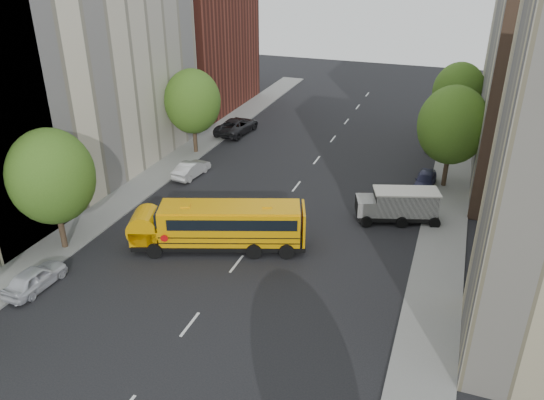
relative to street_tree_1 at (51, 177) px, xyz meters
The scene contains 17 objects.
ground 12.71m from the street_tree_1, 19.98° to the left, with size 120.00×120.00×0.00m, color black.
sidewalk_left 10.26m from the street_tree_1, 93.18° to the left, with size 3.00×80.00×0.12m, color slate.
sidewalk_right 24.72m from the street_tree_1, 21.80° to the left, with size 3.00×80.00×0.12m, color slate.
lane_markings 18.48m from the street_tree_1, 51.84° to the left, with size 0.15×64.00×0.01m, color silver.
building_left_cream 13.21m from the street_tree_1, 124.99° to the left, with size 10.00×26.00×20.00m, color beige.
building_left_redbrick 32.79m from the street_tree_1, 102.34° to the left, with size 10.00×15.00×13.00m, color maroon.
street_tree_1 is the anchor object (origin of this frame).
street_tree_2 18.00m from the street_tree_1, 90.00° to the left, with size 4.99×4.99×7.71m.
street_tree_4 28.43m from the street_tree_1, 39.29° to the left, with size 5.25×5.25×8.10m.
street_tree_5 37.20m from the street_tree_1, 53.75° to the left, with size 4.86×4.86×7.51m.
school_bus 10.30m from the street_tree_1, 20.16° to the left, with size 10.96×5.88×3.04m.
safari_truck 22.52m from the street_tree_1, 29.42° to the left, with size 5.76×3.46×2.33m.
parked_car_0 6.09m from the street_tree_1, 71.13° to the right, with size 1.57×3.90×1.33m, color silver.
parked_car_1 13.86m from the street_tree_1, 80.39° to the left, with size 1.37×3.93×1.30m, color silver.
parked_car_2 24.73m from the street_tree_1, 86.71° to the left, with size 2.63×5.71×1.59m, color black.
parked_car_4 27.23m from the street_tree_1, 39.99° to the left, with size 1.50×3.72×1.27m, color #2F3052.
parked_car_5 34.35m from the street_tree_1, 52.83° to the left, with size 1.60×4.59×1.51m, color #A3A19D.
Camera 1 is at (11.26, -26.74, 17.57)m, focal length 35.00 mm.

